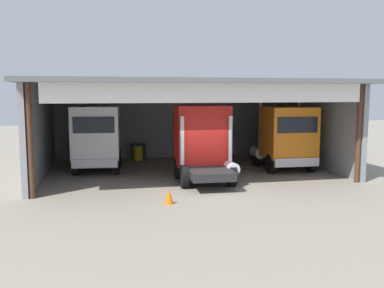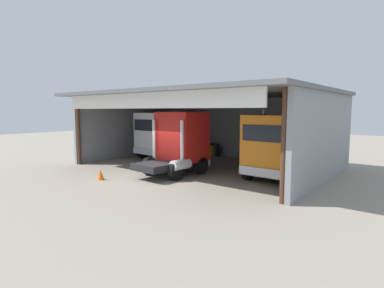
{
  "view_description": "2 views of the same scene",
  "coord_description": "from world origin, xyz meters",
  "px_view_note": "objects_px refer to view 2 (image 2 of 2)",
  "views": [
    {
      "loc": [
        -4.37,
        -17.03,
        4.16
      ],
      "look_at": [
        0.0,
        3.46,
        1.6
      ],
      "focal_mm": 39.0,
      "sensor_mm": 36.0,
      "label": 1
    },
    {
      "loc": [
        11.81,
        -11.38,
        3.68
      ],
      "look_at": [
        0.0,
        3.46,
        1.6
      ],
      "focal_mm": 28.86,
      "sensor_mm": 36.0,
      "label": 2
    }
  ],
  "objects_px": {
    "oil_drum": "(211,151)",
    "traffic_cone": "(101,175)",
    "truck_red_right_bay": "(180,142)",
    "tool_cart": "(213,150)",
    "truck_orange_center_bay": "(274,147)",
    "truck_white_center_left_bay": "(158,135)"
  },
  "relations": [
    {
      "from": "oil_drum",
      "to": "truck_orange_center_bay",
      "type": "bearing_deg",
      "value": -33.43
    },
    {
      "from": "truck_orange_center_bay",
      "to": "oil_drum",
      "type": "height_order",
      "value": "truck_orange_center_bay"
    },
    {
      "from": "truck_white_center_left_bay",
      "to": "tool_cart",
      "type": "height_order",
      "value": "truck_white_center_left_bay"
    },
    {
      "from": "truck_orange_center_bay",
      "to": "truck_white_center_left_bay",
      "type": "bearing_deg",
      "value": -7.33
    },
    {
      "from": "truck_red_right_bay",
      "to": "truck_orange_center_bay",
      "type": "bearing_deg",
      "value": 21.77
    },
    {
      "from": "truck_red_right_bay",
      "to": "truck_orange_center_bay",
      "type": "distance_m",
      "value": 5.3
    },
    {
      "from": "tool_cart",
      "to": "oil_drum",
      "type": "bearing_deg",
      "value": -97.75
    },
    {
      "from": "truck_orange_center_bay",
      "to": "oil_drum",
      "type": "relative_size",
      "value": 5.61
    },
    {
      "from": "oil_drum",
      "to": "truck_white_center_left_bay",
      "type": "bearing_deg",
      "value": -125.18
    },
    {
      "from": "truck_white_center_left_bay",
      "to": "oil_drum",
      "type": "bearing_deg",
      "value": -120.94
    },
    {
      "from": "truck_white_center_left_bay",
      "to": "truck_orange_center_bay",
      "type": "height_order",
      "value": "truck_orange_center_bay"
    },
    {
      "from": "truck_red_right_bay",
      "to": "traffic_cone",
      "type": "distance_m",
      "value": 4.72
    },
    {
      "from": "oil_drum",
      "to": "truck_red_right_bay",
      "type": "bearing_deg",
      "value": -69.34
    },
    {
      "from": "oil_drum",
      "to": "traffic_cone",
      "type": "xyz_separation_m",
      "value": [
        0.3,
        -10.57,
        -0.17
      ]
    },
    {
      "from": "truck_red_right_bay",
      "to": "oil_drum",
      "type": "distance_m",
      "value": 7.33
    },
    {
      "from": "oil_drum",
      "to": "traffic_cone",
      "type": "relative_size",
      "value": 1.59
    },
    {
      "from": "tool_cart",
      "to": "truck_red_right_bay",
      "type": "bearing_deg",
      "value": -70.47
    },
    {
      "from": "traffic_cone",
      "to": "truck_red_right_bay",
      "type": "bearing_deg",
      "value": 59.86
    },
    {
      "from": "oil_drum",
      "to": "traffic_cone",
      "type": "height_order",
      "value": "oil_drum"
    },
    {
      "from": "truck_red_right_bay",
      "to": "tool_cart",
      "type": "relative_size",
      "value": 4.36
    },
    {
      "from": "traffic_cone",
      "to": "oil_drum",
      "type": "bearing_deg",
      "value": 91.63
    },
    {
      "from": "oil_drum",
      "to": "tool_cart",
      "type": "distance_m",
      "value": 0.31
    }
  ]
}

